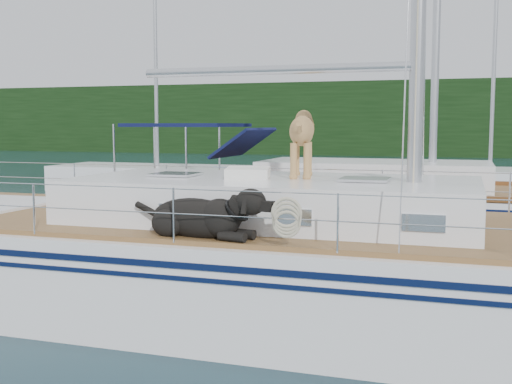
% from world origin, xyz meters
% --- Properties ---
extents(ground, '(120.00, 120.00, 0.00)m').
position_xyz_m(ground, '(0.00, 0.00, 0.00)').
color(ground, black).
rests_on(ground, ground).
extents(tree_line, '(90.00, 3.00, 6.00)m').
position_xyz_m(tree_line, '(0.00, 45.00, 3.00)').
color(tree_line, black).
rests_on(tree_line, ground).
extents(shore_bank, '(92.00, 1.00, 1.20)m').
position_xyz_m(shore_bank, '(0.00, 46.20, 0.60)').
color(shore_bank, '#595147').
rests_on(shore_bank, ground).
extents(main_sailboat, '(12.00, 3.80, 14.01)m').
position_xyz_m(main_sailboat, '(0.10, -0.01, 0.68)').
color(main_sailboat, white).
rests_on(main_sailboat, ground).
extents(neighbor_sailboat, '(11.00, 3.50, 13.30)m').
position_xyz_m(neighbor_sailboat, '(0.24, 5.93, 0.63)').
color(neighbor_sailboat, white).
rests_on(neighbor_sailboat, ground).
extents(bg_boat_west, '(8.00, 3.00, 11.65)m').
position_xyz_m(bg_boat_west, '(-8.00, 14.00, 0.45)').
color(bg_boat_west, white).
rests_on(bg_boat_west, ground).
extents(bg_boat_center, '(7.20, 3.00, 11.65)m').
position_xyz_m(bg_boat_center, '(4.00, 16.00, 0.45)').
color(bg_boat_center, white).
rests_on(bg_boat_center, ground).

